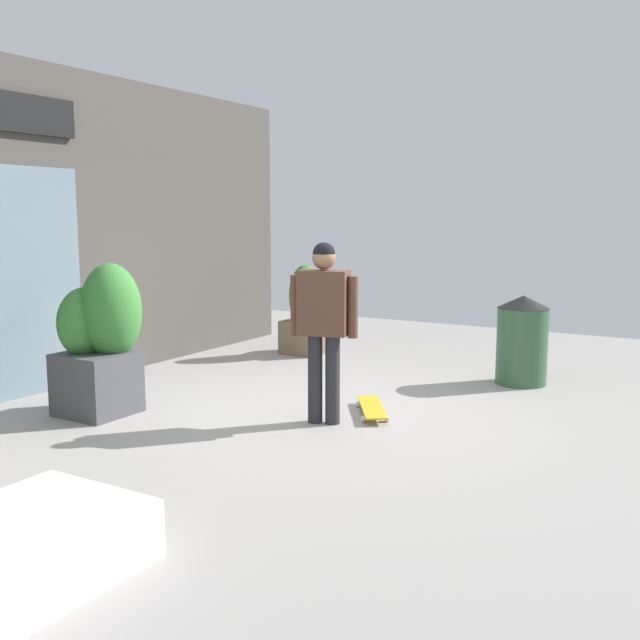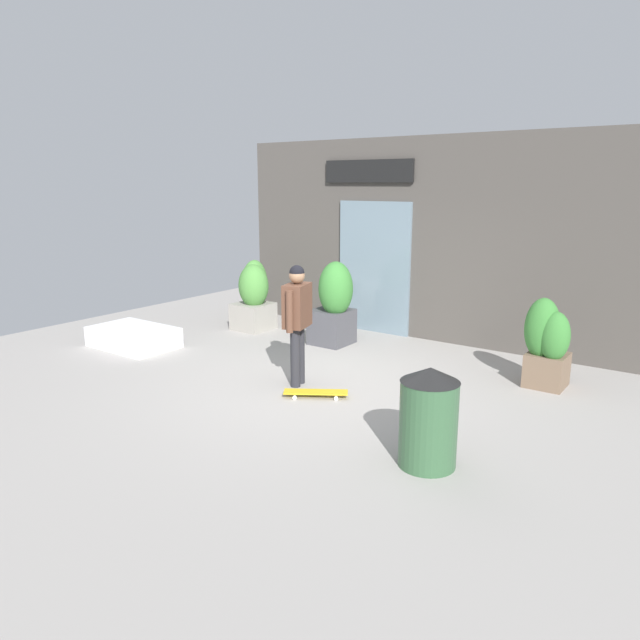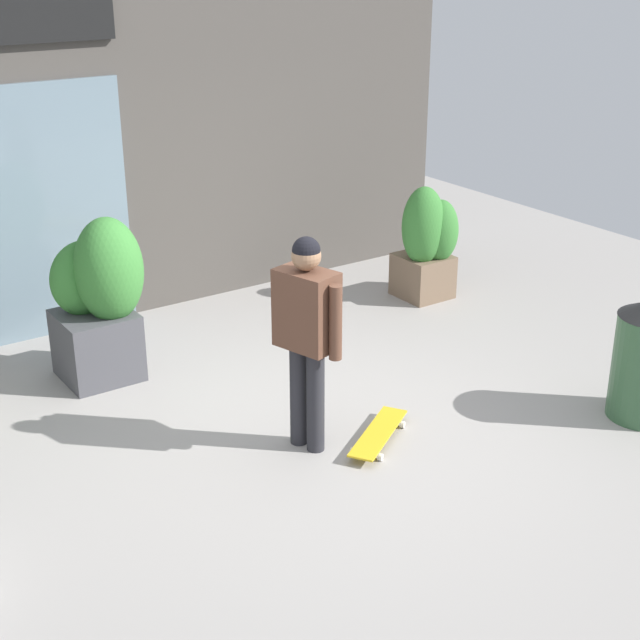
{
  "view_description": "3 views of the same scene",
  "coord_description": "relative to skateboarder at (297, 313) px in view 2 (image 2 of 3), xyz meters",
  "views": [
    {
      "loc": [
        -5.62,
        -3.29,
        1.85
      ],
      "look_at": [
        0.06,
        0.05,
        0.89
      ],
      "focal_mm": 40.77,
      "sensor_mm": 36.0,
      "label": 1
    },
    {
      "loc": [
        4.43,
        -6.03,
        2.63
      ],
      "look_at": [
        0.06,
        0.05,
        0.89
      ],
      "focal_mm": 33.05,
      "sensor_mm": 36.0,
      "label": 2
    },
    {
      "loc": [
        -3.48,
        -5.09,
        3.47
      ],
      "look_at": [
        0.06,
        0.05,
        0.89
      ],
      "focal_mm": 51.96,
      "sensor_mm": 36.0,
      "label": 3
    }
  ],
  "objects": [
    {
      "name": "skateboard",
      "position": [
        0.47,
        -0.24,
        -0.92
      ],
      "size": [
        0.78,
        0.6,
        0.08
      ],
      "rotation": [
        0.0,
        0.0,
        0.57
      ],
      "color": "gold",
      "rests_on": "ground_plane"
    },
    {
      "name": "snow_ledge",
      "position": [
        -3.34,
        -0.09,
        -0.82
      ],
      "size": [
        1.39,
        0.9,
        0.33
      ],
      "primitive_type": "cube",
      "color": "white",
      "rests_on": "ground_plane"
    },
    {
      "name": "planter_box_right",
      "position": [
        -2.56,
        1.99,
        -0.34
      ],
      "size": [
        0.64,
        0.74,
        1.26
      ],
      "color": "gray",
      "rests_on": "ground_plane"
    },
    {
      "name": "skateboarder",
      "position": [
        0.0,
        0.0,
        0.0
      ],
      "size": [
        0.37,
        0.59,
        1.61
      ],
      "rotation": [
        0.0,
        0.0,
        0.27
      ],
      "color": "#28282D",
      "rests_on": "ground_plane"
    },
    {
      "name": "planter_box_mid",
      "position": [
        -0.75,
        1.96,
        -0.27
      ],
      "size": [
        0.72,
        0.67,
        1.4
      ],
      "color": "#47474C",
      "rests_on": "ground_plane"
    },
    {
      "name": "trash_bin",
      "position": [
        2.42,
        -1.1,
        -0.49
      ],
      "size": [
        0.56,
        0.56,
        0.98
      ],
      "color": "#335938",
      "rests_on": "ground_plane"
    },
    {
      "name": "planter_box_left",
      "position": [
        2.69,
        1.82,
        -0.39
      ],
      "size": [
        0.59,
        0.56,
        1.19
      ],
      "color": "brown",
      "rests_on": "ground_plane"
    },
    {
      "name": "ground_plane",
      "position": [
        0.18,
        0.13,
        -0.98
      ],
      "size": [
        12.0,
        12.0,
        0.0
      ],
      "primitive_type": "plane",
      "color": "#9E9993"
    },
    {
      "name": "building_facade",
      "position": [
        0.15,
        3.26,
        0.71
      ],
      "size": [
        7.19,
        0.31,
        3.39
      ],
      "color": "#4C4742",
      "rests_on": "ground_plane"
    }
  ]
}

